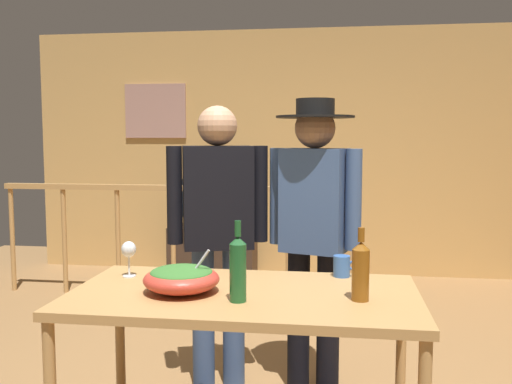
{
  "coord_description": "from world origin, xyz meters",
  "views": [
    {
      "loc": [
        0.43,
        -3.05,
        1.48
      ],
      "look_at": [
        0.03,
        -0.22,
        1.2
      ],
      "focal_mm": 39.96,
      "sensor_mm": 36.0,
      "label": 1
    }
  ],
  "objects_px": {
    "stair_railing": "(225,226)",
    "flat_screen_tv": "(212,199)",
    "wine_bottle_green": "(238,268)",
    "person_standing_left": "(218,222)",
    "salad_bowl": "(181,278)",
    "mug_blue": "(342,266)",
    "wine_glass": "(129,251)",
    "person_standing_right": "(314,220)",
    "wine_bottle_amber": "(361,270)",
    "tv_console": "(213,251)",
    "serving_table": "(244,307)",
    "framed_picture": "(156,111)"
  },
  "relations": [
    {
      "from": "tv_console",
      "to": "serving_table",
      "type": "height_order",
      "value": "serving_table"
    },
    {
      "from": "wine_bottle_amber",
      "to": "person_standing_right",
      "type": "relative_size",
      "value": 0.18
    },
    {
      "from": "framed_picture",
      "to": "wine_bottle_green",
      "type": "height_order",
      "value": "framed_picture"
    },
    {
      "from": "mug_blue",
      "to": "wine_bottle_amber",
      "type": "bearing_deg",
      "value": -79.84
    },
    {
      "from": "wine_bottle_green",
      "to": "mug_blue",
      "type": "bearing_deg",
      "value": 48.39
    },
    {
      "from": "tv_console",
      "to": "mug_blue",
      "type": "xyz_separation_m",
      "value": [
        1.32,
        -3.03,
        0.58
      ]
    },
    {
      "from": "stair_railing",
      "to": "wine_bottle_green",
      "type": "xyz_separation_m",
      "value": [
        0.59,
        -2.71,
        0.26
      ]
    },
    {
      "from": "stair_railing",
      "to": "person_standing_left",
      "type": "relative_size",
      "value": 1.98
    },
    {
      "from": "person_standing_left",
      "to": "wine_glass",
      "type": "bearing_deg",
      "value": 44.11
    },
    {
      "from": "tv_console",
      "to": "wine_bottle_amber",
      "type": "distance_m",
      "value": 3.76
    },
    {
      "from": "person_standing_right",
      "to": "flat_screen_tv",
      "type": "bearing_deg",
      "value": -48.57
    },
    {
      "from": "salad_bowl",
      "to": "framed_picture",
      "type": "bearing_deg",
      "value": 109.48
    },
    {
      "from": "stair_railing",
      "to": "wine_bottle_amber",
      "type": "height_order",
      "value": "wine_bottle_amber"
    },
    {
      "from": "tv_console",
      "to": "wine_glass",
      "type": "relative_size",
      "value": 5.1
    },
    {
      "from": "framed_picture",
      "to": "salad_bowl",
      "type": "relative_size",
      "value": 2.03
    },
    {
      "from": "tv_console",
      "to": "mug_blue",
      "type": "distance_m",
      "value": 3.35
    },
    {
      "from": "wine_bottle_amber",
      "to": "person_standing_right",
      "type": "height_order",
      "value": "person_standing_right"
    },
    {
      "from": "flat_screen_tv",
      "to": "wine_bottle_green",
      "type": "bearing_deg",
      "value": -75.76
    },
    {
      "from": "flat_screen_tv",
      "to": "wine_glass",
      "type": "bearing_deg",
      "value": -84.88
    },
    {
      "from": "stair_railing",
      "to": "mug_blue",
      "type": "xyz_separation_m",
      "value": [
        1.03,
        -2.22,
        0.17
      ]
    },
    {
      "from": "wine_bottle_green",
      "to": "person_standing_left",
      "type": "relative_size",
      "value": 0.21
    },
    {
      "from": "person_standing_left",
      "to": "framed_picture",
      "type": "bearing_deg",
      "value": -82.67
    },
    {
      "from": "wine_bottle_green",
      "to": "mug_blue",
      "type": "distance_m",
      "value": 0.66
    },
    {
      "from": "stair_railing",
      "to": "wine_bottle_green",
      "type": "distance_m",
      "value": 2.79
    },
    {
      "from": "stair_railing",
      "to": "flat_screen_tv",
      "type": "height_order",
      "value": "stair_railing"
    },
    {
      "from": "serving_table",
      "to": "wine_bottle_green",
      "type": "relative_size",
      "value": 4.52
    },
    {
      "from": "stair_railing",
      "to": "salad_bowl",
      "type": "xyz_separation_m",
      "value": [
        0.32,
        -2.61,
        0.18
      ]
    },
    {
      "from": "wine_glass",
      "to": "flat_screen_tv",
      "type": "bearing_deg",
      "value": 95.12
    },
    {
      "from": "tv_console",
      "to": "flat_screen_tv",
      "type": "height_order",
      "value": "flat_screen_tv"
    },
    {
      "from": "tv_console",
      "to": "serving_table",
      "type": "relative_size",
      "value": 0.58
    },
    {
      "from": "flat_screen_tv",
      "to": "mug_blue",
      "type": "distance_m",
      "value": 3.28
    },
    {
      "from": "person_standing_left",
      "to": "wine_bottle_green",
      "type": "bearing_deg",
      "value": 89.8
    },
    {
      "from": "wine_bottle_green",
      "to": "person_standing_left",
      "type": "distance_m",
      "value": 0.97
    },
    {
      "from": "wine_glass",
      "to": "person_standing_left",
      "type": "distance_m",
      "value": 0.67
    },
    {
      "from": "salad_bowl",
      "to": "wine_glass",
      "type": "xyz_separation_m",
      "value": [
        -0.33,
        0.24,
        0.06
      ]
    },
    {
      "from": "flat_screen_tv",
      "to": "mug_blue",
      "type": "bearing_deg",
      "value": -66.24
    },
    {
      "from": "serving_table",
      "to": "wine_bottle_amber",
      "type": "relative_size",
      "value": 4.97
    },
    {
      "from": "framed_picture",
      "to": "mug_blue",
      "type": "bearing_deg",
      "value": -58.71
    },
    {
      "from": "flat_screen_tv",
      "to": "salad_bowl",
      "type": "relative_size",
      "value": 2.0
    },
    {
      "from": "salad_bowl",
      "to": "mug_blue",
      "type": "distance_m",
      "value": 0.8
    },
    {
      "from": "framed_picture",
      "to": "person_standing_right",
      "type": "bearing_deg",
      "value": -57.15
    },
    {
      "from": "framed_picture",
      "to": "tv_console",
      "type": "xyz_separation_m",
      "value": [
        0.7,
        -0.29,
        -1.49
      ]
    },
    {
      "from": "serving_table",
      "to": "tv_console",
      "type": "bearing_deg",
      "value": 104.72
    },
    {
      "from": "framed_picture",
      "to": "wine_bottle_green",
      "type": "relative_size",
      "value": 2.0
    },
    {
      "from": "framed_picture",
      "to": "salad_bowl",
      "type": "distance_m",
      "value": 4.03
    },
    {
      "from": "wine_glass",
      "to": "wine_bottle_green",
      "type": "height_order",
      "value": "wine_bottle_green"
    },
    {
      "from": "stair_railing",
      "to": "flat_screen_tv",
      "type": "relative_size",
      "value": 4.85
    },
    {
      "from": "mug_blue",
      "to": "stair_railing",
      "type": "bearing_deg",
      "value": 114.82
    },
    {
      "from": "mug_blue",
      "to": "person_standing_left",
      "type": "xyz_separation_m",
      "value": [
        -0.71,
        0.44,
        0.14
      ]
    },
    {
      "from": "mug_blue",
      "to": "person_standing_right",
      "type": "relative_size",
      "value": 0.07
    }
  ]
}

